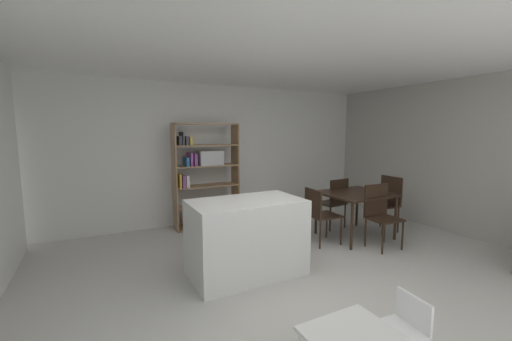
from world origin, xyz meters
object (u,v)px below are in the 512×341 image
Objects in this scene: open_bookshelf at (203,171)px; child_chair_right at (403,328)px; dining_table at (355,197)px; dining_chair_island_side at (319,211)px; dining_chair_far at (335,199)px; dining_chair_near at (380,210)px; kitchen_island at (246,237)px; dining_chair_window_side at (387,199)px.

child_chair_right is at bearing -86.95° from open_bookshelf.
open_bookshelf reaches higher than dining_table.
dining_table is at bearing -86.65° from dining_chair_island_side.
dining_chair_island_side is (-0.77, -0.50, -0.02)m from dining_chair_far.
dining_chair_near is 0.92m from dining_chair_island_side.
dining_table is 0.51m from dining_chair_near.
dining_chair_island_side is at bearing 161.33° from child_chair_right.
open_bookshelf is 2.22m from dining_chair_island_side.
kitchen_island is 2.99m from dining_chair_window_side.
kitchen_island reaches higher than dining_chair_far.
dining_chair_far is (2.21, 0.89, 0.08)m from kitchen_island.
open_bookshelf is 3.35m from dining_chair_window_side.
dining_chair_window_side is at bearing -0.51° from dining_table.
kitchen_island reaches higher than dining_chair_island_side.
kitchen_island is at bearing -163.31° from child_chair_right.
dining_table is at bearing -39.79° from open_bookshelf.
open_bookshelf is 4.13m from child_chair_right.
dining_chair_window_side is at bearing 7.34° from kitchen_island.
dining_chair_island_side is (1.45, 0.40, 0.06)m from kitchen_island.
open_bookshelf reaches higher than kitchen_island.
dining_chair_far reaches higher than child_chair_right.
dining_table is at bearing 83.82° from dining_chair_far.
dining_chair_near is 0.90m from dining_chair_window_side.
open_bookshelf is at bearing 140.21° from dining_table.
dining_chair_far is at bearing -120.31° from dining_chair_window_side.
child_chair_right is (0.22, -4.06, -0.73)m from open_bookshelf.
dining_table is at bearing 94.20° from dining_chair_near.
kitchen_island is 1.55× the size of dining_chair_island_side.
dining_chair_near is (0.01, -0.50, -0.11)m from dining_table.
open_bookshelf is 3.08m from dining_chair_near.
open_bookshelf reaches higher than dining_chair_near.
dining_chair_near is at bearing -2.93° from kitchen_island.
child_chair_right is 0.56× the size of dining_chair_window_side.
dining_chair_window_side reaches higher than child_chair_right.
dining_chair_near is at bearing -119.81° from dining_chair_island_side.
dining_chair_window_side reaches higher than dining_chair_near.
kitchen_island is 2.22m from dining_chair_near.
kitchen_island is 0.72× the size of open_bookshelf.
dining_chair_near is (2.21, -0.11, 0.10)m from kitchen_island.
dining_chair_island_side is at bearing -86.62° from dining_chair_window_side.
kitchen_island is 1.43× the size of dining_chair_near.
dining_chair_near is at bearing -46.99° from open_bookshelf.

